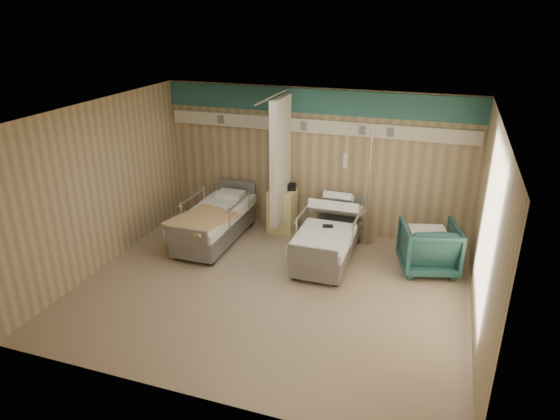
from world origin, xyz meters
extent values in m
cube|color=tan|center=(0.00, 0.00, 0.00)|extent=(6.00, 5.00, 0.00)
cube|color=tan|center=(0.00, 2.50, 1.40)|extent=(6.00, 0.04, 2.80)
cube|color=tan|center=(0.00, -2.50, 1.40)|extent=(6.00, 0.04, 2.80)
cube|color=tan|center=(-3.00, 0.00, 1.40)|extent=(0.04, 5.00, 2.80)
cube|color=tan|center=(3.00, 0.00, 1.40)|extent=(0.04, 5.00, 2.80)
cube|color=white|center=(0.00, 0.00, 2.80)|extent=(6.00, 5.00, 0.04)
cube|color=#29605D|center=(0.00, 2.48, 2.55)|extent=(6.00, 0.04, 0.45)
cube|color=beige|center=(0.00, 2.45, 2.10)|extent=(5.88, 0.08, 0.25)
cylinder|color=silver|center=(-0.50, 1.60, 2.76)|extent=(0.03, 1.80, 0.03)
cube|color=beige|center=(-0.50, 1.95, 1.51)|extent=(0.12, 0.90, 2.35)
cube|color=#E9E291|center=(-0.55, 2.20, 0.42)|extent=(0.50, 0.48, 0.85)
imported|color=#1D494A|center=(2.29, 1.45, 0.43)|extent=(1.13, 1.15, 0.85)
cube|color=white|center=(2.25, 1.44, 0.88)|extent=(0.70, 0.66, 0.07)
cylinder|color=silver|center=(1.10, 2.19, 0.02)|extent=(0.39, 0.39, 0.03)
cylinder|color=silver|center=(1.10, 2.19, 1.08)|extent=(0.03, 0.03, 2.15)
cylinder|color=silver|center=(1.10, 2.19, 2.15)|extent=(0.26, 0.03, 0.03)
cylinder|color=silver|center=(-2.08, 2.25, 0.01)|extent=(0.32, 0.32, 0.03)
cylinder|color=silver|center=(-2.08, 2.25, 0.88)|extent=(0.03, 0.03, 1.76)
cylinder|color=silver|center=(-2.08, 2.25, 1.76)|extent=(0.21, 0.03, 0.03)
cube|color=black|center=(0.59, 1.26, 0.65)|extent=(0.19, 0.12, 0.04)
cube|color=tan|center=(-1.61, 0.84, 0.65)|extent=(1.16, 1.32, 0.04)
cube|color=black|center=(-0.42, 2.26, 0.91)|extent=(0.27, 0.21, 0.13)
cylinder|color=white|center=(-0.74, 2.25, 0.91)|extent=(0.11, 0.11, 0.12)
camera|label=1|loc=(2.33, -6.45, 4.17)|focal=32.00mm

